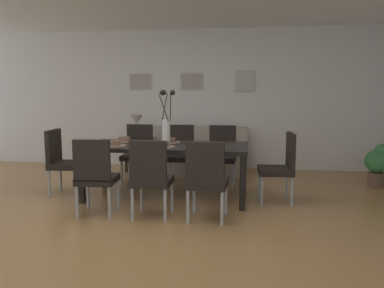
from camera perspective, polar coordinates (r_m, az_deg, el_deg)
The scene contains 27 objects.
ground_plane at distance 4.69m, azimuth -7.46°, elevation -10.63°, with size 9.00×9.00×0.00m, color #A87A47.
back_wall_panel at distance 7.63m, azimuth -0.86°, elevation 6.47°, with size 9.00×0.10×2.60m, color silver.
dining_table at distance 5.39m, azimuth -3.70°, elevation -0.80°, with size 2.20×0.96×0.74m.
dining_chair_near_left at distance 4.77m, azimuth -13.72°, elevation -4.10°, with size 0.47×0.47×0.92m.
dining_chair_near_right at distance 6.43m, azimuth -7.74°, elevation -0.92°, with size 0.44×0.44×0.92m.
dining_chair_far_left at distance 4.57m, azimuth -5.95°, elevation -4.44°, with size 0.44×0.44×0.92m.
dining_chair_far_right at distance 6.29m, azimuth -1.78°, elevation -1.04°, with size 0.45×0.45×0.92m.
dining_chair_mid_left at distance 4.44m, azimuth 2.10°, elevation -4.76°, with size 0.46×0.46×0.92m.
dining_chair_mid_right at distance 6.21m, azimuth 4.31°, elevation -1.18°, with size 0.45×0.45×0.92m.
dining_chair_head_west at distance 5.91m, azimuth -18.20°, elevation -2.00°, with size 0.47×0.47×0.92m.
dining_chair_head_east at distance 5.34m, azimuth 12.73°, elevation -2.81°, with size 0.47×0.47×0.92m.
centerpiece_vase at distance 5.35m, azimuth -3.72°, elevation 2.91°, with size 0.21×0.23×0.73m.
placemat_near_left at distance 5.35m, azimuth -11.12°, elevation -0.23°, with size 0.32×0.32×0.01m, color #7F705B.
bowl_near_left at distance 5.35m, azimuth -11.13°, elevation 0.17°, with size 0.17×0.17×0.07m.
placemat_near_right at distance 5.76m, azimuth -9.68°, elevation 0.36°, with size 0.32×0.32×0.01m, color #7F705B.
bowl_near_right at distance 5.75m, azimuth -9.69°, elevation 0.73°, with size 0.17×0.17×0.07m.
placemat_far_left at distance 5.17m, azimuth -4.22°, elevation -0.39°, with size 0.32×0.32×0.01m, color #7F705B.
bowl_far_left at distance 5.16m, azimuth -4.22°, elevation 0.02°, with size 0.17×0.17×0.07m.
placemat_far_right at distance 5.59m, azimuth -3.24°, elevation 0.24°, with size 0.32×0.32×0.01m, color #7F705B.
bowl_far_right at distance 5.58m, azimuth -3.24°, elevation 0.62°, with size 0.17×0.17×0.07m.
sofa at distance 7.14m, azimuth 0.70°, elevation -1.86°, with size 1.79×0.84×0.80m.
side_table at distance 7.34m, azimuth -7.88°, elevation -1.82°, with size 0.36×0.36×0.52m, color black.
table_lamp at distance 7.26m, azimuth -7.97°, elevation 3.11°, with size 0.22×0.22×0.51m.
framed_picture_left at distance 7.75m, azimuth -7.49°, elevation 8.91°, with size 0.41×0.03×0.30m.
framed_picture_center at distance 7.54m, azimuth -0.10°, elevation 9.00°, with size 0.41×0.03×0.31m.
framed_picture_right at distance 7.45m, azimuth 7.59°, elevation 8.95°, with size 0.35×0.03×0.39m.
potted_plant at distance 6.67m, azimuth 25.09°, elevation -2.49°, with size 0.36×0.36×0.67m.
Camera 1 is at (1.25, -4.27, 1.48)m, focal length 37.14 mm.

